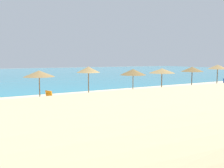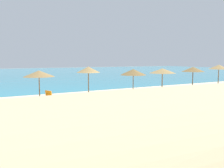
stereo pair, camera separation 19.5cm
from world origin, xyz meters
TOP-DOWN VIEW (x-y plane):
  - ground_plane at (0.00, 0.00)m, footprint 160.00×160.00m
  - sea_water at (0.00, 43.16)m, footprint 160.00×72.23m
  - dune_ridge at (-1.26, -9.46)m, footprint 48.49×9.12m
  - beach_umbrella_4 at (-4.36, 2.05)m, footprint 2.22×2.22m
  - beach_umbrella_5 at (-0.33, 2.50)m, footprint 1.95×1.95m
  - beach_umbrella_6 at (3.99, 2.29)m, footprint 2.38×2.38m
  - beach_umbrella_7 at (7.70, 2.55)m, footprint 2.62×2.62m
  - beach_umbrella_8 at (12.19, 2.65)m, footprint 2.43×2.43m
  - beach_umbrella_9 at (16.13, 2.32)m, footprint 2.28×2.28m
  - lounge_chair_0 at (-4.32, 1.14)m, footprint 1.65×1.20m
  - beach_ball at (-6.80, -2.97)m, footprint 0.33×0.33m

SIDE VIEW (x-z plane):
  - ground_plane at x=0.00m, z-range 0.00..0.00m
  - sea_water at x=0.00m, z-range 0.00..0.01m
  - beach_ball at x=-6.80m, z-range 0.00..0.33m
  - lounge_chair_0 at x=-4.32m, z-range -0.07..1.02m
  - dune_ridge at x=-1.26m, z-range 0.00..2.32m
  - beach_umbrella_6 at x=3.99m, z-range 0.94..3.38m
  - beach_umbrella_7 at x=7.70m, z-range 0.96..3.38m
  - beach_umbrella_8 at x=12.19m, z-range 0.98..3.48m
  - beach_umbrella_4 at x=-4.36m, z-range 1.02..3.51m
  - beach_umbrella_9 at x=16.13m, z-range 1.08..3.78m
  - beach_umbrella_5 at x=-0.33m, z-range 1.10..3.81m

